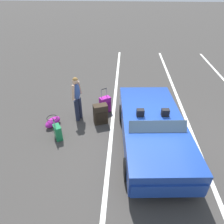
{
  "coord_description": "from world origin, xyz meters",
  "views": [
    {
      "loc": [
        4.89,
        -0.91,
        4.46
      ],
      "look_at": [
        -0.61,
        -1.25,
        0.75
      ],
      "focal_mm": 33.05,
      "sensor_mm": 36.0,
      "label": 1
    }
  ],
  "objects": [
    {
      "name": "convertible_car",
      "position": [
        0.21,
        0.02,
        0.59
      ],
      "size": [
        4.26,
        2.07,
        1.24
      ],
      "rotation": [
        0.0,
        0.0,
        0.08
      ],
      "color": "navy",
      "rests_on": "ground_plane"
    },
    {
      "name": "ground_plane",
      "position": [
        0.0,
        0.0,
        0.0
      ],
      "size": [
        80.0,
        80.0,
        0.0
      ],
      "primitive_type": "plane",
      "color": "#383533"
    },
    {
      "name": "duffel_bag",
      "position": [
        -0.74,
        -3.33,
        0.16
      ],
      "size": [
        0.71,
        0.57,
        0.34
      ],
      "rotation": [
        0.0,
        0.0,
        2.65
      ],
      "color": "#991E8C",
      "rests_on": "ground_plane"
    },
    {
      "name": "lot_line_mid",
      "position": [
        0.0,
        1.44,
        0.0
      ],
      "size": [
        18.0,
        0.12,
        0.01
      ],
      "primitive_type": "cube",
      "color": "silver",
      "rests_on": "ground_plane"
    },
    {
      "name": "suitcase_small_carryon",
      "position": [
        -0.08,
        -2.95,
        0.25
      ],
      "size": [
        0.39,
        0.35,
        0.78
      ],
      "rotation": [
        0.0,
        0.0,
        2.12
      ],
      "color": "#19723F",
      "rests_on": "ground_plane"
    },
    {
      "name": "suitcase_medium_bright",
      "position": [
        -1.74,
        -1.58,
        0.31
      ],
      "size": [
        0.43,
        0.46,
        0.96
      ],
      "rotation": [
        0.0,
        0.0,
        0.64
      ],
      "color": "#991E8C",
      "rests_on": "ground_plane"
    },
    {
      "name": "lot_line_near",
      "position": [
        0.0,
        -1.26,
        0.0
      ],
      "size": [
        18.0,
        0.12,
        0.01
      ],
      "primitive_type": "cube",
      "color": "silver",
      "rests_on": "ground_plane"
    },
    {
      "name": "traveler_person",
      "position": [
        -1.21,
        -2.5,
        0.93
      ],
      "size": [
        0.6,
        0.31,
        1.65
      ],
      "rotation": [
        0.0,
        0.0,
        1.25
      ],
      "color": "#1E2338",
      "rests_on": "ground_plane"
    },
    {
      "name": "suitcase_large_black",
      "position": [
        -1.01,
        -1.68,
        0.37
      ],
      "size": [
        0.43,
        0.55,
        0.74
      ],
      "rotation": [
        0.0,
        0.0,
        0.34
      ],
      "color": "#2D2319",
      "rests_on": "ground_plane"
    }
  ]
}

